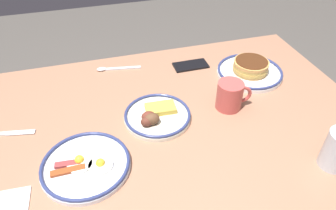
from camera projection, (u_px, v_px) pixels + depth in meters
The scene contains 7 objects.
dining_table at pixel (156, 144), 1.10m from camera, with size 1.48×0.94×0.74m.
plate_near_main at pixel (250, 70), 1.25m from camera, with size 0.26×0.26×0.06m.
plate_center_pancakes at pixel (86, 165), 0.89m from camera, with size 0.26×0.26×0.04m.
plate_far_companion at pixel (157, 116), 1.05m from camera, with size 0.23×0.23×0.05m.
coffee_mug at pixel (230, 95), 1.07m from camera, with size 0.12×0.09×0.10m.
cell_phone at pixel (191, 65), 1.31m from camera, with size 0.14×0.07×0.01m, color black.
tea_spoon at pixel (113, 69), 1.29m from camera, with size 0.18×0.05×0.01m.
Camera 1 is at (0.17, 0.74, 1.45)m, focal length 33.25 mm.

